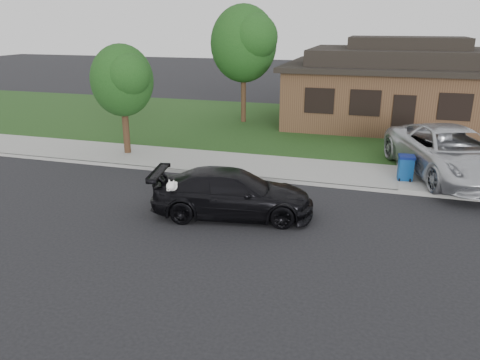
% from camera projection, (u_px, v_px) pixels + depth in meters
% --- Properties ---
extents(ground, '(120.00, 120.00, 0.00)m').
position_uv_depth(ground, '(267.00, 221.00, 13.73)').
color(ground, black).
rests_on(ground, ground).
extents(sidewalk, '(60.00, 3.00, 0.12)m').
position_uv_depth(sidewalk, '(297.00, 170.00, 18.25)').
color(sidewalk, gray).
rests_on(sidewalk, ground).
extents(curb, '(60.00, 0.12, 0.12)m').
position_uv_depth(curb, '(289.00, 182.00, 16.89)').
color(curb, gray).
rests_on(curb, ground).
extents(lawn, '(60.00, 13.00, 0.13)m').
position_uv_depth(lawn, '(322.00, 127.00, 25.50)').
color(lawn, '#193814').
rests_on(lawn, ground).
extents(driveway, '(4.50, 13.00, 0.14)m').
position_uv_depth(driveway, '(447.00, 149.00, 21.16)').
color(driveway, gray).
rests_on(driveway, ground).
extents(sedan, '(5.07, 2.78, 1.39)m').
position_uv_depth(sedan, '(232.00, 193.00, 13.92)').
color(sedan, black).
rests_on(sedan, ground).
extents(minivan, '(4.94, 7.02, 1.78)m').
position_uv_depth(minivan, '(450.00, 153.00, 16.98)').
color(minivan, silver).
rests_on(minivan, driveway).
extents(recycling_bin, '(0.59, 0.61, 0.91)m').
position_uv_depth(recycling_bin, '(406.00, 168.00, 16.75)').
color(recycling_bin, navy).
rests_on(recycling_bin, sidewalk).
extents(house, '(12.60, 8.60, 4.65)m').
position_uv_depth(house, '(403.00, 87.00, 25.57)').
color(house, '#422B1C').
rests_on(house, ground).
extents(tree_0, '(3.78, 3.60, 6.34)m').
position_uv_depth(tree_0, '(246.00, 42.00, 25.15)').
color(tree_0, '#332114').
rests_on(tree_0, ground).
extents(tree_2, '(2.73, 2.60, 4.59)m').
position_uv_depth(tree_2, '(123.00, 80.00, 19.32)').
color(tree_2, '#332114').
rests_on(tree_2, ground).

